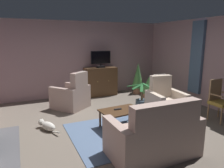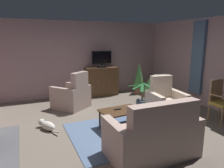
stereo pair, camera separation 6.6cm
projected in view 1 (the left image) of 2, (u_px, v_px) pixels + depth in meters
ground_plane at (118, 127)px, 4.84m from camera, size 6.60×6.64×0.04m
wall_back at (80, 59)px, 7.30m from camera, size 6.60×0.10×2.56m
wall_right_with_window at (218, 64)px, 5.79m from camera, size 0.10×6.64×2.56m
curtain_panel_far at (197, 58)px, 6.31m from camera, size 0.10×0.44×2.15m
rug_central at (124, 132)px, 4.51m from camera, size 2.25×1.88×0.01m
tv_cabinet at (101, 82)px, 7.41m from camera, size 1.12×0.50×0.99m
television at (101, 59)px, 7.19m from camera, size 0.70×0.20×0.57m
coffee_table at (121, 112)px, 4.68m from camera, size 0.96×0.67×0.41m
tv_remote at (118, 109)px, 4.69m from camera, size 0.17×0.05×0.02m
sofa_floral at (155, 137)px, 3.53m from camera, size 1.51×0.85×1.03m
armchair_near_window at (165, 103)px, 5.43m from camera, size 0.91×0.91×1.04m
armchair_by_fireplace at (72, 97)px, 6.04m from camera, size 1.18×1.19×1.09m
side_chair_tucked_against_wall at (219, 99)px, 5.08m from camera, size 0.45×0.44×1.00m
potted_plant_small_fern_corner at (138, 77)px, 7.64m from camera, size 0.43×0.43×1.13m
potted_plant_tall_palm_by_window at (142, 101)px, 6.17m from camera, size 0.90×0.89×0.72m
potted_plant_on_hearth_side at (149, 87)px, 6.82m from camera, size 0.51×0.51×0.79m
cat at (47, 126)px, 4.60m from camera, size 0.38×0.69×0.21m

